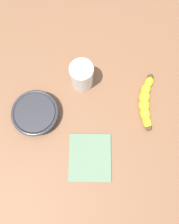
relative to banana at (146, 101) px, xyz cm
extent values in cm
cube|color=brown|center=(5.92, 15.88, -3.33)|extent=(120.00, 120.00, 3.00)
ellipsoid|color=yellow|center=(6.23, -3.67, 0.00)|extent=(5.07, 5.05, 2.75)
ellipsoid|color=yellow|center=(4.01, -1.76, 0.00)|extent=(5.44, 5.20, 3.20)
ellipsoid|color=yellow|center=(1.54, -0.17, 0.00)|extent=(5.62, 5.33, 3.65)
ellipsoid|color=yellow|center=(-1.11, 1.08, 0.00)|extent=(5.43, 5.01, 3.65)
ellipsoid|color=yellow|center=(-3.91, 1.97, 0.00)|extent=(5.04, 4.15, 3.20)
ellipsoid|color=yellow|center=(-6.80, 2.47, 0.00)|extent=(4.67, 3.19, 2.75)
sphere|color=#513819|center=(7.65, -5.06, 0.00)|extent=(2.13, 2.13, 2.13)
sphere|color=#513819|center=(-8.77, 2.68, 0.00)|extent=(2.13, 2.13, 2.13)
cylinder|color=silver|center=(14.53, 17.93, 3.50)|extent=(7.71, 7.71, 10.64)
cylinder|color=gray|center=(14.53, 17.93, 3.35)|extent=(7.21, 7.21, 9.86)
cylinder|color=#2D2D33|center=(8.26, 36.51, 0.04)|extent=(13.37, 13.37, 3.74)
torus|color=#2D2D33|center=(8.26, 36.51, 1.31)|extent=(15.73, 15.73, 1.20)
cube|color=slate|center=(-11.23, 24.15, -1.53)|extent=(19.07, 18.09, 0.60)
camera|label=1|loc=(-12.98, 24.92, 66.67)|focal=32.83mm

